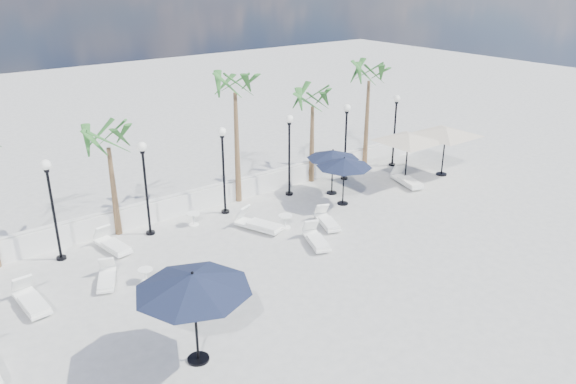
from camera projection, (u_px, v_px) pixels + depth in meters
ground at (322, 272)px, 19.69m from camera, size 100.00×100.00×0.00m
balustrade at (213, 196)px, 25.07m from camera, size 26.00×0.30×1.01m
lamppost_1 at (51, 196)px, 19.66m from camera, size 0.36×0.36×3.84m
lamppost_2 at (145, 176)px, 21.62m from camera, size 0.36×0.36×3.84m
lamppost_3 at (223, 158)px, 23.58m from camera, size 0.36×0.36×3.84m
lamppost_4 at (289, 144)px, 25.54m from camera, size 0.36×0.36×3.84m
lamppost_5 at (346, 131)px, 27.50m from camera, size 0.36×0.36×3.84m
lamppost_6 at (395, 121)px, 29.46m from camera, size 0.36×0.36×3.84m
palm_1 at (108, 144)px, 21.19m from camera, size 2.60×2.60×4.70m
palm_2 at (235, 90)px, 23.87m from camera, size 2.60×2.60×6.10m
palm_3 at (313, 103)px, 26.71m from camera, size 2.60×2.60×4.90m
palm_4 at (369, 78)px, 28.49m from camera, size 2.60×2.60×5.70m
lounger_0 at (106, 278)px, 18.94m from camera, size 1.15×1.72×0.62m
lounger_2 at (31, 300)px, 17.59m from camera, size 0.77×2.00×0.73m
lounger_3 at (112, 244)px, 21.19m from camera, size 0.91×1.98×0.71m
lounger_4 at (258, 224)px, 22.84m from camera, size 1.37×2.17×0.77m
lounger_5 at (327, 221)px, 23.18m from camera, size 1.14×1.85×0.66m
lounger_6 at (316, 239)px, 21.60m from camera, size 1.21×1.94×0.69m
lounger_7 at (407, 180)px, 27.56m from camera, size 1.20×2.17×0.78m
side_table_0 at (146, 274)px, 18.98m from camera, size 0.51×0.51×0.49m
side_table_1 at (193, 218)px, 23.20m from camera, size 0.55×0.55×0.53m
side_table_2 at (285, 220)px, 22.96m from camera, size 0.57×0.57×0.56m
parasol_navy_left at (193, 283)px, 14.39m from camera, size 3.12×3.12×2.76m
parasol_navy_mid at (333, 155)px, 25.90m from camera, size 2.45×2.45×2.19m
parasol_navy_right at (344, 163)px, 24.69m from camera, size 2.50×2.50×2.24m
parasol_cream_sq_a at (446, 128)px, 28.08m from camera, size 5.48×5.48×2.69m
parasol_cream_sq_b at (409, 134)px, 27.20m from camera, size 5.29×5.29×2.65m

